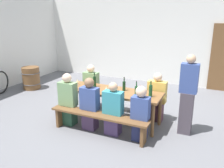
% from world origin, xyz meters
% --- Properties ---
extents(ground_plane, '(24.00, 24.00, 0.00)m').
position_xyz_m(ground_plane, '(0.00, 0.00, 0.00)').
color(ground_plane, slate).
extents(back_wall, '(14.00, 0.20, 3.20)m').
position_xyz_m(back_wall, '(0.00, 3.71, 1.60)').
color(back_wall, silver).
rests_on(back_wall, ground).
extents(tasting_table, '(2.20, 0.70, 0.75)m').
position_xyz_m(tasting_table, '(0.00, 0.00, 0.67)').
color(tasting_table, brown).
rests_on(tasting_table, ground).
extents(bench_near, '(2.10, 0.30, 0.45)m').
position_xyz_m(bench_near, '(0.00, -0.65, 0.36)').
color(bench_near, brown).
rests_on(bench_near, ground).
extents(bench_far, '(2.10, 0.30, 0.45)m').
position_xyz_m(bench_far, '(0.00, 0.65, 0.36)').
color(bench_far, brown).
rests_on(bench_far, ground).
extents(wine_bottle_0, '(0.07, 0.07, 0.34)m').
position_xyz_m(wine_bottle_0, '(-0.48, 0.09, 0.88)').
color(wine_bottle_0, '#143319').
rests_on(wine_bottle_0, tasting_table).
extents(wine_bottle_1, '(0.07, 0.07, 0.31)m').
position_xyz_m(wine_bottle_1, '(0.24, 0.11, 0.86)').
color(wine_bottle_1, '#143319').
rests_on(wine_bottle_1, tasting_table).
extents(wine_bottle_2, '(0.07, 0.07, 0.34)m').
position_xyz_m(wine_bottle_2, '(0.88, -0.04, 0.88)').
color(wine_bottle_2, '#194723').
rests_on(wine_bottle_2, tasting_table).
extents(wine_bottle_3, '(0.07, 0.07, 0.31)m').
position_xyz_m(wine_bottle_3, '(0.60, -0.12, 0.86)').
color(wine_bottle_3, '#194723').
rests_on(wine_bottle_3, tasting_table).
extents(wine_glass_0, '(0.06, 0.06, 0.16)m').
position_xyz_m(wine_glass_0, '(0.61, 0.13, 0.86)').
color(wine_glass_0, silver).
rests_on(wine_glass_0, tasting_table).
extents(wine_glass_1, '(0.06, 0.06, 0.15)m').
position_xyz_m(wine_glass_1, '(-0.04, -0.21, 0.86)').
color(wine_glass_1, silver).
rests_on(wine_glass_1, tasting_table).
extents(wine_glass_2, '(0.07, 0.07, 0.15)m').
position_xyz_m(wine_glass_2, '(-0.92, 0.04, 0.85)').
color(wine_glass_2, silver).
rests_on(wine_glass_2, tasting_table).
extents(seated_guest_near_0, '(0.39, 0.24, 1.17)m').
position_xyz_m(seated_guest_near_0, '(-0.83, -0.50, 0.55)').
color(seated_guest_near_0, '#274E37').
rests_on(seated_guest_near_0, ground).
extents(seated_guest_near_1, '(0.39, 0.24, 1.13)m').
position_xyz_m(seated_guest_near_1, '(-0.28, -0.50, 0.54)').
color(seated_guest_near_1, '#483353').
rests_on(seated_guest_near_1, ground).
extents(seated_guest_near_2, '(0.40, 0.24, 1.10)m').
position_xyz_m(seated_guest_near_2, '(0.26, -0.50, 0.51)').
color(seated_guest_near_2, '#4F3A67').
rests_on(seated_guest_near_2, ground).
extents(seated_guest_near_3, '(0.34, 0.24, 1.10)m').
position_xyz_m(seated_guest_near_3, '(0.83, -0.50, 0.53)').
color(seated_guest_near_3, navy).
rests_on(seated_guest_near_3, ground).
extents(seated_guest_far_0, '(0.38, 0.24, 1.16)m').
position_xyz_m(seated_guest_far_0, '(-0.82, 0.50, 0.55)').
color(seated_guest_far_0, '#27586D').
rests_on(seated_guest_far_0, ground).
extents(seated_guest_far_1, '(0.42, 0.24, 1.13)m').
position_xyz_m(seated_guest_far_1, '(0.88, 0.50, 0.53)').
color(seated_guest_far_1, '#512C37').
rests_on(seated_guest_far_1, ground).
extents(standing_host, '(0.34, 0.24, 1.64)m').
position_xyz_m(standing_host, '(1.58, 0.17, 0.80)').
color(standing_host, '#483F48').
rests_on(standing_host, ground).
extents(wine_barrel, '(0.59, 0.59, 0.72)m').
position_xyz_m(wine_barrel, '(-3.46, 1.16, 0.36)').
color(wine_barrel, brown).
rests_on(wine_barrel, ground).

